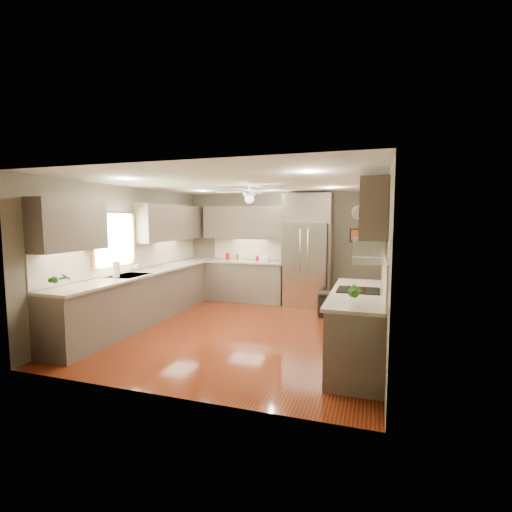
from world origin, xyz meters
The scene contains 28 objects.
floor centered at (0.00, 0.00, 0.00)m, with size 5.00×5.00×0.00m, color #4C140A.
ceiling centered at (0.00, 0.00, 2.50)m, with size 5.00×5.00×0.00m, color white.
wall_back centered at (0.00, 2.50, 1.25)m, with size 4.50×4.50×0.00m, color #655D4D.
wall_front centered at (0.00, -2.50, 1.25)m, with size 4.50×4.50×0.00m, color #655D4D.
wall_left centered at (-2.25, 0.00, 1.25)m, with size 5.00×5.00×0.00m, color #655D4D.
wall_right centered at (2.25, 0.00, 1.25)m, with size 5.00×5.00×0.00m, color #655D4D.
canister_a centered at (-1.21, 2.24, 1.02)m, with size 0.11×0.11×0.17m, color maroon.
canister_b centered at (-0.94, 2.21, 1.01)m, with size 0.10×0.10×0.15m, color silver.
canister_c centered at (-0.89, 2.23, 1.03)m, with size 0.12×0.12×0.19m, color beige.
canister_d centered at (-0.48, 2.25, 1.00)m, with size 0.07×0.07×0.11m, color maroon.
soap_bottle centered at (-2.08, -0.05, 1.03)m, with size 0.08×0.08×0.18m, color white.
potted_plant_left centered at (-1.96, -1.94, 1.10)m, with size 0.17×0.12×0.32m, color #2A5E1A.
potted_plant_right centered at (1.90, -1.55, 1.09)m, with size 0.17×0.13×0.30m, color #2A5E1A.
bowl centered at (-0.26, 2.17, 0.97)m, with size 0.22×0.22×0.06m, color beige.
left_run centered at (-1.95, 0.15, 0.48)m, with size 0.65×4.70×1.45m.
back_run centered at (-0.72, 2.20, 0.48)m, with size 1.85×0.65×1.45m.
uppers centered at (-0.74, 0.71, 1.87)m, with size 4.50×4.70×0.95m.
window centered at (-2.22, -0.50, 1.55)m, with size 0.05×1.12×0.92m.
sink centered at (-1.93, -0.50, 0.91)m, with size 0.50×0.70×0.32m.
refrigerator centered at (0.70, 2.16, 1.19)m, with size 1.06×0.75×2.45m.
right_run centered at (1.93, -0.80, 0.48)m, with size 0.70×2.20×1.45m.
microwave centered at (2.03, -0.55, 1.48)m, with size 0.43×0.55×0.34m.
ceiling_fan centered at (0.00, 0.30, 2.33)m, with size 1.18×1.18×0.32m.
recessed_lights centered at (-0.04, 0.40, 2.49)m, with size 2.84×3.14×0.01m.
wall_clock centered at (1.75, 2.48, 2.05)m, with size 0.30×0.03×0.30m.
framed_print centered at (1.75, 2.48, 1.55)m, with size 0.36×0.03×0.30m.
stool centered at (1.24, 1.37, 0.24)m, with size 0.43×0.43×0.45m.
paper_towel centered at (-1.95, -0.81, 1.08)m, with size 0.11×0.11×0.28m.
Camera 1 is at (2.11, -5.85, 1.92)m, focal length 26.00 mm.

